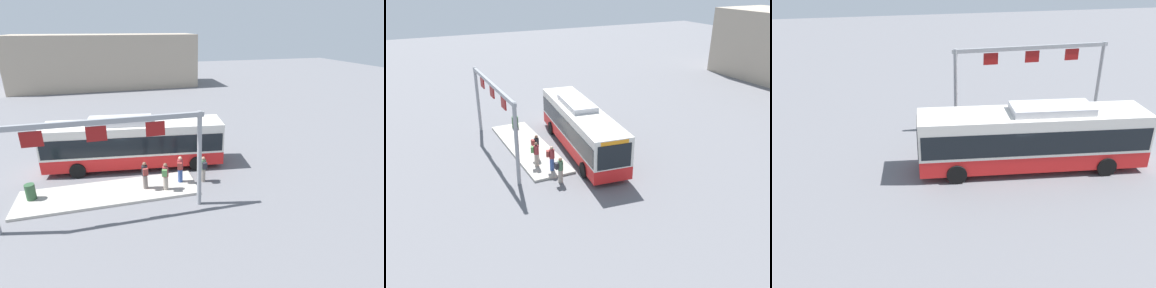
# 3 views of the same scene
# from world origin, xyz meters

# --- Properties ---
(ground_plane) EXTENTS (120.00, 120.00, 0.00)m
(ground_plane) POSITION_xyz_m (0.00, 0.00, 0.00)
(ground_plane) COLOR slate
(platform_curb) EXTENTS (10.00, 2.80, 0.16)m
(platform_curb) POSITION_xyz_m (-1.84, -3.35, 0.08)
(platform_curb) COLOR #B2ADA3
(platform_curb) RESTS_ON ground
(bus_main) EXTENTS (11.83, 3.94, 3.46)m
(bus_main) POSITION_xyz_m (-0.01, 0.00, 1.81)
(bus_main) COLOR red
(bus_main) RESTS_ON ground
(person_boarding) EXTENTS (0.35, 0.53, 1.67)m
(person_boarding) POSITION_xyz_m (3.77, -3.32, 0.89)
(person_boarding) COLOR gray
(person_boarding) RESTS_ON ground
(person_waiting_near) EXTENTS (0.47, 0.59, 1.67)m
(person_waiting_near) POSITION_xyz_m (1.31, -3.93, 1.05)
(person_waiting_near) COLOR gray
(person_waiting_near) RESTS_ON platform_curb
(person_waiting_mid) EXTENTS (0.46, 0.59, 1.67)m
(person_waiting_mid) POSITION_xyz_m (2.32, -3.27, 1.05)
(person_waiting_mid) COLOR #334C8C
(person_waiting_mid) RESTS_ON platform_curb
(person_waiting_far) EXTENTS (0.36, 0.54, 1.67)m
(person_waiting_far) POSITION_xyz_m (0.20, -3.50, 1.05)
(person_waiting_far) COLOR slate
(person_waiting_far) RESTS_ON platform_curb
(platform_sign_gantry) EXTENTS (10.08, 0.24, 5.20)m
(platform_sign_gantry) POSITION_xyz_m (-2.03, -5.62, 3.79)
(platform_sign_gantry) COLOR gray
(platform_sign_gantry) RESTS_ON ground
(trash_bin) EXTENTS (0.52, 0.52, 0.90)m
(trash_bin) POSITION_xyz_m (-5.98, -3.01, 0.61)
(trash_bin) COLOR #2D5133
(trash_bin) RESTS_ON platform_curb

